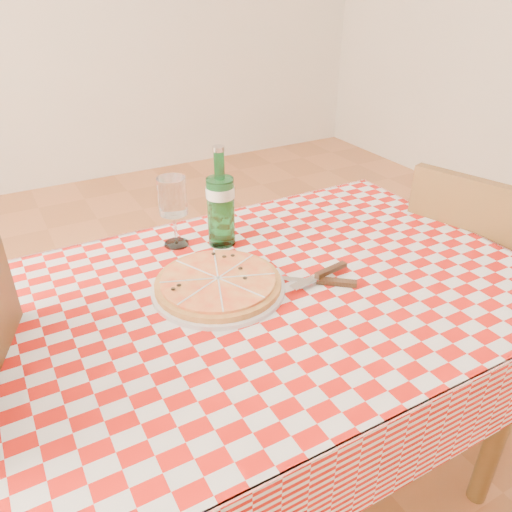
{
  "coord_description": "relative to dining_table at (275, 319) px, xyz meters",
  "views": [
    {
      "loc": [
        -0.53,
        -0.86,
        1.42
      ],
      "look_at": [
        -0.02,
        0.06,
        0.82
      ],
      "focal_mm": 35.0,
      "sensor_mm": 36.0,
      "label": 1
    }
  ],
  "objects": [
    {
      "name": "chair_near",
      "position": [
        0.76,
        0.0,
        -0.14
      ],
      "size": [
        0.51,
        0.51,
        0.91
      ],
      "rotation": [
        0.0,
        0.0,
        0.3
      ],
      "color": "brown",
      "rests_on": "ground"
    },
    {
      "name": "wine_glass",
      "position": [
        -0.13,
        0.32,
        0.2
      ],
      "size": [
        0.1,
        0.1,
        0.2
      ],
      "primitive_type": null,
      "rotation": [
        0.0,
        0.0,
        0.36
      ],
      "color": "white",
      "rests_on": "tablecloth"
    },
    {
      "name": "cutlery",
      "position": [
        0.1,
        -0.03,
        0.11
      ],
      "size": [
        0.28,
        0.25,
        0.03
      ],
      "primitive_type": null,
      "rotation": [
        0.0,
        0.0,
        -0.2
      ],
      "color": "silver",
      "rests_on": "tablecloth"
    },
    {
      "name": "dining_table",
      "position": [
        0.0,
        0.0,
        0.0
      ],
      "size": [
        1.2,
        0.8,
        0.75
      ],
      "color": "brown",
      "rests_on": "ground"
    },
    {
      "name": "water_bottle",
      "position": [
        -0.02,
        0.26,
        0.24
      ],
      "size": [
        0.08,
        0.08,
        0.28
      ],
      "primitive_type": null,
      "rotation": [
        0.0,
        0.0,
        -0.05
      ],
      "color": "#196429",
      "rests_on": "tablecloth"
    },
    {
      "name": "pizza_plate",
      "position": [
        -0.13,
        0.05,
        0.12
      ],
      "size": [
        0.41,
        0.41,
        0.04
      ],
      "primitive_type": null,
      "rotation": [
        0.0,
        0.0,
        -0.36
      ],
      "color": "#CB8643",
      "rests_on": "tablecloth"
    },
    {
      "name": "tablecloth",
      "position": [
        0.0,
        0.0,
        0.09
      ],
      "size": [
        1.3,
        0.9,
        0.01
      ],
      "primitive_type": "cube",
      "color": "#B5120B",
      "rests_on": "dining_table"
    }
  ]
}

